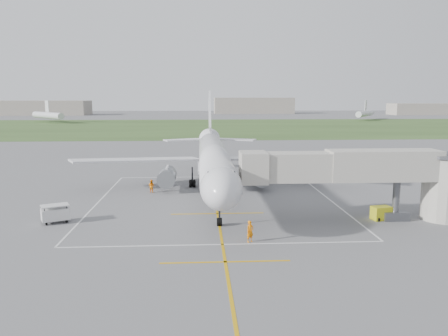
{
  "coord_description": "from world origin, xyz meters",
  "views": [
    {
      "loc": [
        -1.91,
        -55.57,
        12.41
      ],
      "look_at": [
        1.05,
        -4.0,
        4.0
      ],
      "focal_mm": 35.0,
      "sensor_mm": 36.0,
      "label": 1
    }
  ],
  "objects": [
    {
      "name": "distant_aircraft",
      "position": [
        6.57,
        173.74,
        3.59
      ],
      "size": [
        188.14,
        42.9,
        8.85
      ],
      "color": "silver",
      "rests_on": "ground"
    },
    {
      "name": "ground",
      "position": [
        0.0,
        0.0,
        0.0
      ],
      "size": [
        700.0,
        700.0,
        0.0
      ],
      "primitive_type": "plane",
      "color": "#5D5E60",
      "rests_on": "ground"
    },
    {
      "name": "airliner",
      "position": [
        -0.0,
        0.75,
        4.39
      ],
      "size": [
        38.93,
        46.75,
        13.52
      ],
      "color": "silver",
      "rests_on": "ground"
    },
    {
      "name": "gpu_unit",
      "position": [
        16.63,
        -13.31,
        0.69
      ],
      "size": [
        2.08,
        1.65,
        1.4
      ],
      "rotation": [
        0.0,
        0.0,
        0.21
      ],
      "color": "#B2B216",
      "rests_on": "ground"
    },
    {
      "name": "grass_strip",
      "position": [
        0.0,
        130.0,
        0.01
      ],
      "size": [
        700.0,
        120.0,
        0.02
      ],
      "primitive_type": "cube",
      "color": "#314C21",
      "rests_on": "ground"
    },
    {
      "name": "distant_hangars",
      "position": [
        -16.15,
        265.19,
        5.17
      ],
      "size": [
        345.0,
        49.0,
        12.0
      ],
      "color": "gray",
      "rests_on": "ground"
    },
    {
      "name": "baggage_cart",
      "position": [
        -16.32,
        -12.46,
        0.93
      ],
      "size": [
        3.02,
        2.51,
        1.81
      ],
      "rotation": [
        0.0,
        0.0,
        0.44
      ],
      "color": "silver",
      "rests_on": "ground"
    },
    {
      "name": "apron_markings",
      "position": [
        0.0,
        -5.82,
        0.01
      ],
      "size": [
        28.2,
        60.0,
        0.01
      ],
      "color": "#C9940B",
      "rests_on": "ground"
    },
    {
      "name": "jet_bridge",
      "position": [
        15.72,
        -13.5,
        4.74
      ],
      "size": [
        23.4,
        5.0,
        7.2
      ],
      "color": "gray",
      "rests_on": "ground"
    },
    {
      "name": "ramp_worker_nose",
      "position": [
        2.42,
        -19.48,
        0.95
      ],
      "size": [
        0.83,
        0.75,
        1.9
      ],
      "primitive_type": "imported",
      "rotation": [
        0.0,
        0.0,
        0.54
      ],
      "color": "orange",
      "rests_on": "ground"
    },
    {
      "name": "ramp_worker_wing",
      "position": [
        -8.23,
        1.17,
        0.85
      ],
      "size": [
        1.04,
        0.97,
        1.7
      ],
      "primitive_type": "imported",
      "rotation": [
        0.0,
        0.0,
        2.62
      ],
      "color": "orange",
      "rests_on": "ground"
    }
  ]
}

